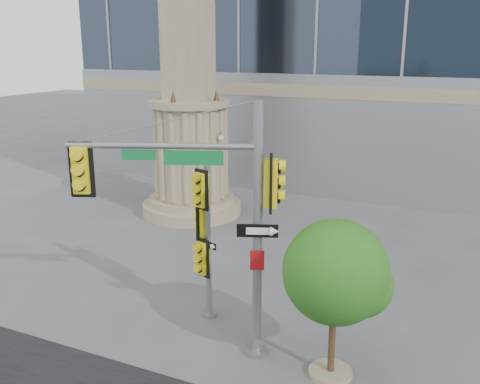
% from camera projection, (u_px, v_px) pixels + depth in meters
% --- Properties ---
extents(ground, '(120.00, 120.00, 0.00)m').
position_uv_depth(ground, '(219.00, 337.00, 13.92)').
color(ground, '#545456').
rests_on(ground, ground).
extents(monument, '(4.40, 4.40, 16.60)m').
position_uv_depth(monument, '(189.00, 90.00, 22.76)').
color(monument, gray).
rests_on(monument, ground).
extents(main_signal_pole, '(4.58, 2.16, 6.21)m').
position_uv_depth(main_signal_pole, '(209.00, 204.00, 12.24)').
color(main_signal_pole, slate).
rests_on(main_signal_pole, ground).
extents(secondary_signal_pole, '(0.74, 0.71, 4.33)m').
position_uv_depth(secondary_signal_pole, '(204.00, 231.00, 14.31)').
color(secondary_signal_pole, slate).
rests_on(secondary_signal_pole, ground).
extents(street_tree, '(2.40, 2.35, 3.74)m').
position_uv_depth(street_tree, '(337.00, 276.00, 11.71)').
color(street_tree, gray).
rests_on(street_tree, ground).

